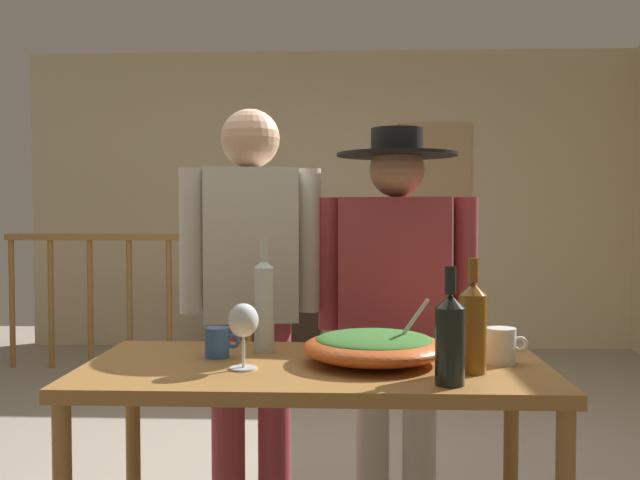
# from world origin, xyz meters

# --- Properties ---
(back_wall) EXTENTS (5.51, 0.10, 2.69)m
(back_wall) POSITION_xyz_m (0.00, 3.32, 1.35)
(back_wall) COLOR beige
(back_wall) RESTS_ON ground_plane
(framed_picture) EXTENTS (0.66, 0.03, 0.70)m
(framed_picture) POSITION_xyz_m (0.94, 3.26, 1.68)
(framed_picture) COLOR tan
(stair_railing) EXTENTS (2.61, 0.10, 1.12)m
(stair_railing) POSITION_xyz_m (-0.87, 2.32, 0.65)
(stair_railing) COLOR #9E6B33
(stair_railing) RESTS_ON ground_plane
(tv_console) EXTENTS (0.90, 0.40, 0.53)m
(tv_console) POSITION_xyz_m (-0.54, 2.97, 0.26)
(tv_console) COLOR #38281E
(tv_console) RESTS_ON ground_plane
(flat_screen_tv) EXTENTS (0.62, 0.12, 0.48)m
(flat_screen_tv) POSITION_xyz_m (-0.54, 2.94, 0.81)
(flat_screen_tv) COLOR black
(flat_screen_tv) RESTS_ON tv_console
(serving_table) EXTENTS (1.39, 0.69, 0.79)m
(serving_table) POSITION_xyz_m (0.08, -1.11, 0.71)
(serving_table) COLOR #9E6B33
(serving_table) RESTS_ON ground_plane
(salad_bowl) EXTENTS (0.43, 0.43, 0.22)m
(salad_bowl) POSITION_xyz_m (0.25, -1.09, 0.84)
(salad_bowl) COLOR #DB5B23
(salad_bowl) RESTS_ON serving_table
(wine_glass) EXTENTS (0.09, 0.09, 0.19)m
(wine_glass) POSITION_xyz_m (-0.13, -1.20, 0.93)
(wine_glass) COLOR silver
(wine_glass) RESTS_ON serving_table
(wine_bottle_clear) EXTENTS (0.07, 0.07, 0.37)m
(wine_bottle_clear) POSITION_xyz_m (-0.10, -0.95, 0.95)
(wine_bottle_clear) COLOR silver
(wine_bottle_clear) RESTS_ON serving_table
(wine_bottle_dark) EXTENTS (0.08, 0.08, 0.31)m
(wine_bottle_dark) POSITION_xyz_m (0.44, -1.36, 0.92)
(wine_bottle_dark) COLOR black
(wine_bottle_dark) RESTS_ON serving_table
(wine_bottle_amber) EXTENTS (0.08, 0.08, 0.33)m
(wine_bottle_amber) POSITION_xyz_m (0.53, -1.22, 0.93)
(wine_bottle_amber) COLOR brown
(wine_bottle_amber) RESTS_ON serving_table
(mug_white) EXTENTS (0.12, 0.09, 0.11)m
(mug_white) POSITION_xyz_m (0.63, -1.09, 0.85)
(mug_white) COLOR white
(mug_white) RESTS_ON serving_table
(mug_blue) EXTENTS (0.11, 0.08, 0.09)m
(mug_blue) POSITION_xyz_m (-0.23, -1.04, 0.84)
(mug_blue) COLOR #3866B2
(mug_blue) RESTS_ON serving_table
(person_standing_left) EXTENTS (0.54, 0.27, 1.64)m
(person_standing_left) POSITION_xyz_m (-0.20, -0.49, 0.96)
(person_standing_left) COLOR #9E3842
(person_standing_left) RESTS_ON ground_plane
(person_standing_right) EXTENTS (0.60, 0.46, 1.56)m
(person_standing_right) POSITION_xyz_m (0.36, -0.49, 0.93)
(person_standing_right) COLOR beige
(person_standing_right) RESTS_ON ground_plane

